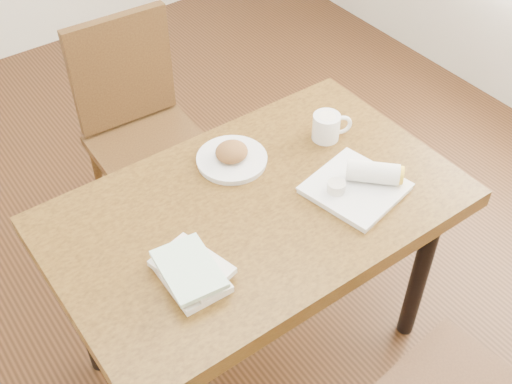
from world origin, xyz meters
TOP-DOWN VIEW (x-y plane):
  - ground at (0.00, 0.00)m, footprint 4.00×5.00m
  - table at (0.00, 0.00)m, footprint 1.21×0.75m
  - chair_far at (0.02, 0.79)m, footprint 0.44×0.44m
  - plate_scone at (0.05, 0.20)m, footprint 0.22×0.22m
  - coffee_mug at (0.37, 0.12)m, footprint 0.13×0.09m
  - plate_burrito at (0.29, -0.13)m, footprint 0.30×0.30m
  - book_stack at (-0.30, -0.12)m, footprint 0.19×0.23m

SIDE VIEW (x-z plane):
  - ground at x=0.00m, z-range -0.01..0.00m
  - chair_far at x=0.02m, z-range 0.07..1.03m
  - table at x=0.00m, z-range 0.29..1.04m
  - plate_scone at x=0.05m, z-range 0.74..0.81m
  - plate_burrito at x=0.29m, z-range 0.73..0.82m
  - book_stack at x=-0.30m, z-range 0.75..0.80m
  - coffee_mug at x=0.37m, z-range 0.75..0.84m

